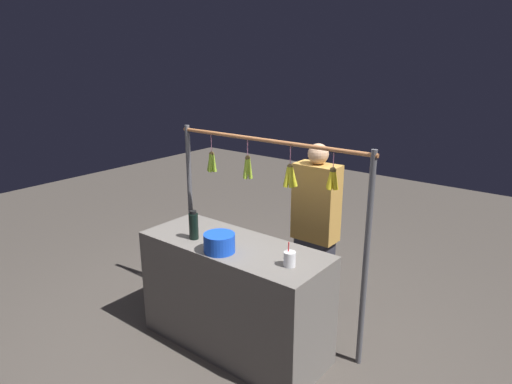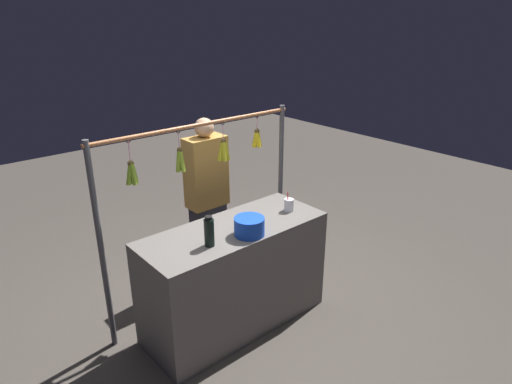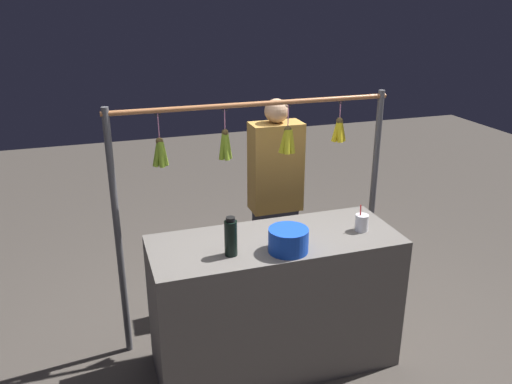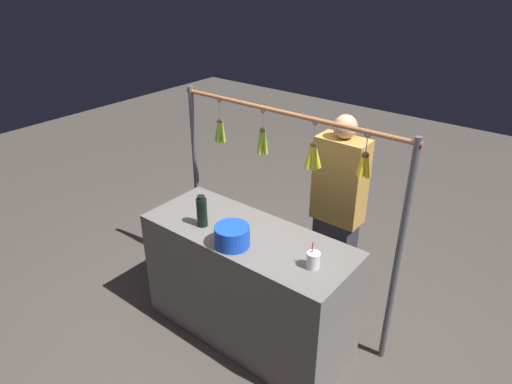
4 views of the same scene
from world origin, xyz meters
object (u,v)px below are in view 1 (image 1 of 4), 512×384
object	(u,v)px
drink_cup	(290,259)
vendor_person	(315,235)
blue_bucket	(219,243)
water_bottle	(194,226)

from	to	relation	value
drink_cup	vendor_person	size ratio (longest dim) A/B	0.11
blue_bucket	drink_cup	distance (m)	0.56
water_bottle	vendor_person	world-z (taller)	vendor_person
blue_bucket	vendor_person	distance (m)	0.99
blue_bucket	drink_cup	size ratio (longest dim) A/B	1.35
water_bottle	drink_cup	bearing A→B (deg)	-175.83
vendor_person	water_bottle	bearing A→B (deg)	56.11
blue_bucket	drink_cup	bearing A→B (deg)	-167.37
blue_bucket	vendor_person	bearing A→B (deg)	-105.66
blue_bucket	vendor_person	xyz separation A→B (m)	(-0.26, -0.94, -0.18)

